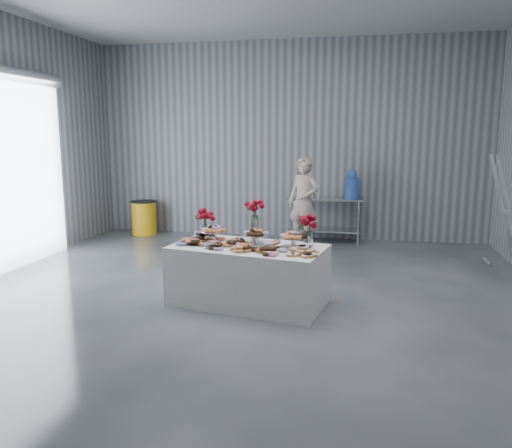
{
  "coord_description": "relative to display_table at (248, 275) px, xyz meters",
  "views": [
    {
      "loc": [
        1.42,
        -5.78,
        2.15
      ],
      "look_at": [
        0.13,
        0.58,
        0.97
      ],
      "focal_mm": 35.0,
      "sensor_mm": 36.0,
      "label": 1
    }
  ],
  "objects": [
    {
      "name": "donut_mounds",
      "position": [
        0.0,
        -0.05,
        0.42
      ],
      "size": [
        1.92,
        1.12,
        0.09
      ],
      "primitive_type": null,
      "rotation": [
        0.0,
        0.0,
        -0.19
      ],
      "color": "#D8894F",
      "rests_on": "display_table"
    },
    {
      "name": "prep_table",
      "position": [
        0.71,
        3.9,
        0.24
      ],
      "size": [
        1.5,
        0.6,
        0.9
      ],
      "color": "silver",
      "rests_on": "ground"
    },
    {
      "name": "trash_barrel",
      "position": [
        -3.16,
        3.9,
        -0.01
      ],
      "size": [
        0.56,
        0.56,
        0.72
      ],
      "rotation": [
        0.0,
        0.0,
        -0.07
      ],
      "color": "gold",
      "rests_on": "ground"
    },
    {
      "name": "cake_stand_mid",
      "position": [
        0.08,
        0.14,
        0.52
      ],
      "size": [
        0.36,
        0.36,
        0.17
      ],
      "color": "silver",
      "rests_on": "display_table"
    },
    {
      "name": "bouquet_left",
      "position": [
        -0.69,
        0.38,
        0.67
      ],
      "size": [
        0.26,
        0.26,
        0.42
      ],
      "color": "white",
      "rests_on": "display_table"
    },
    {
      "name": "drink_bottles",
      "position": [
        0.39,
        3.8,
        0.66
      ],
      "size": [
        0.54,
        0.08,
        0.27
      ],
      "primitive_type": null,
      "color": "#268C33",
      "rests_on": "prep_table"
    },
    {
      "name": "display_table",
      "position": [
        0.0,
        0.0,
        0.0
      ],
      "size": [
        2.05,
        1.33,
        0.75
      ],
      "primitive_type": "cube",
      "rotation": [
        0.0,
        0.0,
        -0.19
      ],
      "color": "white",
      "rests_on": "ground"
    },
    {
      "name": "cake_stand_right",
      "position": [
        0.57,
        0.05,
        0.52
      ],
      "size": [
        0.36,
        0.36,
        0.17
      ],
      "color": "silver",
      "rests_on": "display_table"
    },
    {
      "name": "room_walls",
      "position": [
        -0.38,
        -0.13,
        2.26
      ],
      "size": [
        8.04,
        9.04,
        4.02
      ],
      "color": "gray",
      "rests_on": "ground"
    },
    {
      "name": "stepladder",
      "position": [
        3.65,
        2.43,
        0.55
      ],
      "size": [
        0.73,
        0.47,
        1.85
      ],
      "primitive_type": null,
      "rotation": [
        0.0,
        -0.27,
        0.0
      ],
      "color": "silver",
      "rests_on": "ground"
    },
    {
      "name": "ground",
      "position": [
        -0.1,
        -0.2,
        -0.38
      ],
      "size": [
        9.0,
        9.0,
        0.0
      ],
      "primitive_type": "plane",
      "color": "#34363C",
      "rests_on": "ground"
    },
    {
      "name": "danish_pile",
      "position": [
        0.71,
        -0.29,
        0.43
      ],
      "size": [
        0.48,
        0.48,
        0.11
      ],
      "primitive_type": null,
      "color": "white",
      "rests_on": "display_table"
    },
    {
      "name": "bouquet_right",
      "position": [
        0.74,
        0.17,
        0.67
      ],
      "size": [
        0.26,
        0.26,
        0.42
      ],
      "color": "white",
      "rests_on": "display_table"
    },
    {
      "name": "cake_stand_left",
      "position": [
        -0.51,
        0.25,
        0.52
      ],
      "size": [
        0.36,
        0.36,
        0.17
      ],
      "color": "silver",
      "rests_on": "display_table"
    },
    {
      "name": "water_jug",
      "position": [
        1.21,
        3.9,
        0.77
      ],
      "size": [
        0.28,
        0.28,
        0.55
      ],
      "color": "blue",
      "rests_on": "prep_table"
    },
    {
      "name": "person",
      "position": [
        0.32,
        3.48,
        0.48
      ],
      "size": [
        0.73,
        0.62,
        1.71
      ],
      "primitive_type": "imported",
      "rotation": [
        0.0,
        0.0,
        -0.41
      ],
      "color": "#CC8C93",
      "rests_on": "ground"
    },
    {
      "name": "bouquet_center",
      "position": [
        0.02,
        0.35,
        0.75
      ],
      "size": [
        0.26,
        0.26,
        0.57
      ],
      "color": "silver",
      "rests_on": "display_table"
    }
  ]
}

